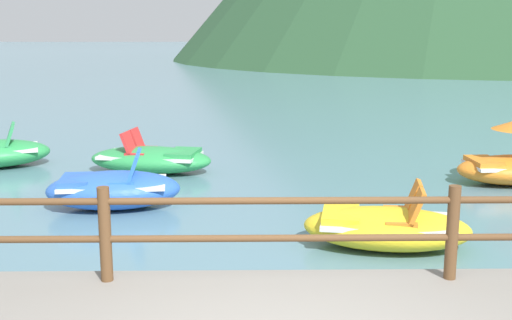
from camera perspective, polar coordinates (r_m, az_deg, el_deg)
The scene contains 5 objects.
ground_plane at distance 44.50m, azimuth -0.47°, elevation 7.98°, with size 200.00×200.00×0.00m, color slate.
dock_railing at distance 6.26m, azimuth 2.11°, elevation -5.73°, with size 23.92×0.12×0.95m.
pedal_boat_0 at distance 12.99m, azimuth -9.32°, elevation 0.10°, with size 2.67×1.65×0.85m.
pedal_boat_2 at distance 8.64m, azimuth 11.50°, elevation -5.86°, with size 2.36×1.54×0.85m.
pedal_boat_4 at distance 10.51m, azimuth -12.64°, elevation -2.53°, with size 2.23×1.37×0.91m.
Camera 1 is at (-0.32, -4.41, 2.84)m, focal length 44.82 mm.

